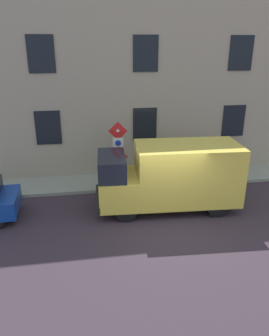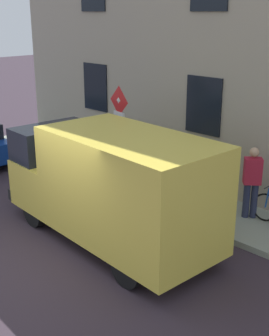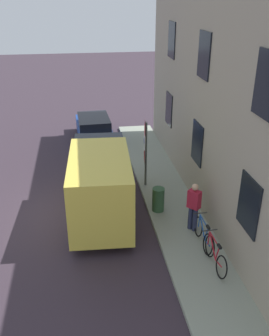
% 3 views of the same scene
% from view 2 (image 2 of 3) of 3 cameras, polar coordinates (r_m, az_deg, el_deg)
% --- Properties ---
extents(ground_plane, '(80.00, 80.00, 0.00)m').
position_cam_2_polar(ground_plane, '(9.81, -8.99, -10.40)').
color(ground_plane, '#352933').
extents(sidewalk_slab, '(1.89, 17.81, 0.14)m').
position_cam_2_polar(sidewalk_slab, '(12.08, 5.45, -4.02)').
color(sidewalk_slab, gray).
rests_on(sidewalk_slab, ground_plane).
extents(building_facade, '(0.75, 15.81, 7.68)m').
position_cam_2_polar(building_facade, '(12.19, 10.04, 14.32)').
color(building_facade, '#A19681').
rests_on(building_facade, ground_plane).
extents(sign_post_stacked, '(0.18, 0.56, 2.74)m').
position_cam_2_polar(sign_post_stacked, '(11.93, -1.89, 4.86)').
color(sign_post_stacked, '#474C47').
rests_on(sign_post_stacked, sidewalk_slab).
extents(delivery_van, '(2.30, 5.44, 2.50)m').
position_cam_2_polar(delivery_van, '(9.62, -3.00, -1.99)').
color(delivery_van, '#E4CA48').
rests_on(delivery_van, ground_plane).
extents(pedestrian, '(0.46, 0.47, 1.72)m').
position_cam_2_polar(pedestrian, '(10.91, 14.49, -1.50)').
color(pedestrian, '#262B47').
rests_on(pedestrian, sidewalk_slab).
extents(litter_bin, '(0.44, 0.44, 0.90)m').
position_cam_2_polar(litter_bin, '(11.11, 5.90, -3.24)').
color(litter_bin, '#2D5133').
rests_on(litter_bin, sidewalk_slab).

